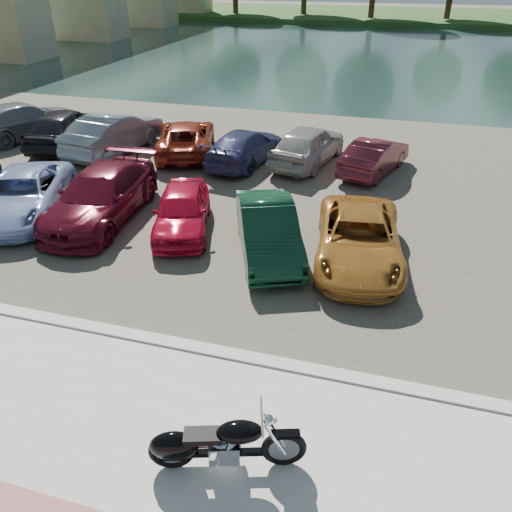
# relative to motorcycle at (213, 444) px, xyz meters

# --- Properties ---
(ground) EXTENTS (200.00, 200.00, 0.00)m
(ground) POSITION_rel_motorcycle_xyz_m (-0.03, 0.39, -0.56)
(ground) COLOR #595447
(ground) RESTS_ON ground
(promenade) EXTENTS (60.00, 6.00, 0.10)m
(promenade) POSITION_rel_motorcycle_xyz_m (-0.03, -0.61, -0.51)
(promenade) COLOR #B8B4AD
(promenade) RESTS_ON ground
(kerb) EXTENTS (60.00, 0.30, 0.14)m
(kerb) POSITION_rel_motorcycle_xyz_m (-0.03, 2.39, -0.49)
(kerb) COLOR #B8B4AD
(kerb) RESTS_ON ground
(parking_lot) EXTENTS (60.00, 18.00, 0.04)m
(parking_lot) POSITION_rel_motorcycle_xyz_m (-0.03, 11.39, -0.54)
(parking_lot) COLOR #413D34
(parking_lot) RESTS_ON ground
(river) EXTENTS (120.00, 40.00, 0.00)m
(river) POSITION_rel_motorcycle_xyz_m (-0.03, 40.39, -0.56)
(river) COLOR #1B312F
(river) RESTS_ON ground
(far_bank) EXTENTS (120.00, 24.00, 0.60)m
(far_bank) POSITION_rel_motorcycle_xyz_m (-0.03, 72.39, -0.26)
(far_bank) COLOR #1F4017
(far_bank) RESTS_ON ground
(motorcycle) EXTENTS (2.26, 1.02, 1.05)m
(motorcycle) POSITION_rel_motorcycle_xyz_m (0.00, 0.00, 0.00)
(motorcycle) COLOR black
(motorcycle) RESTS_ON promenade
(car_2) EXTENTS (3.62, 5.07, 1.28)m
(car_2) POSITION_rel_motorcycle_xyz_m (-8.38, 6.69, 0.12)
(car_2) COLOR #98ABDE
(car_2) RESTS_ON parking_lot
(car_3) EXTENTS (2.34, 5.05, 1.43)m
(car_3) POSITION_rel_motorcycle_xyz_m (-6.03, 7.10, 0.19)
(car_3) COLOR #550C1C
(car_3) RESTS_ON parking_lot
(car_4) EXTENTS (2.47, 3.87, 1.23)m
(car_4) POSITION_rel_motorcycle_xyz_m (-3.48, 7.05, 0.09)
(car_4) COLOR red
(car_4) RESTS_ON parking_lot
(car_5) EXTENTS (2.78, 4.22, 1.31)m
(car_5) POSITION_rel_motorcycle_xyz_m (-0.86, 6.49, 0.14)
(car_5) COLOR #0E3421
(car_5) RESTS_ON parking_lot
(car_6) EXTENTS (2.58, 4.70, 1.25)m
(car_6) POSITION_rel_motorcycle_xyz_m (1.42, 6.69, 0.10)
(car_6) COLOR #B47329
(car_6) RESTS_ON parking_lot
(car_7) EXTENTS (3.68, 5.42, 1.46)m
(car_7) POSITION_rel_motorcycle_xyz_m (-13.46, 13.28, 0.21)
(car_7) COLOR gray
(car_7) RESTS_ON parking_lot
(car_8) EXTENTS (2.41, 4.72, 1.54)m
(car_8) POSITION_rel_motorcycle_xyz_m (-11.01, 12.73, 0.25)
(car_8) COLOR black
(car_8) RESTS_ON parking_lot
(car_9) EXTENTS (2.28, 4.85, 1.54)m
(car_9) POSITION_rel_motorcycle_xyz_m (-8.68, 12.54, 0.25)
(car_9) COLOR gray
(car_9) RESTS_ON parking_lot
(car_10) EXTENTS (3.48, 5.00, 1.27)m
(car_10) POSITION_rel_motorcycle_xyz_m (-5.93, 13.19, 0.11)
(car_10) COLOR maroon
(car_10) RESTS_ON parking_lot
(car_11) EXTENTS (2.39, 4.47, 1.23)m
(car_11) POSITION_rel_motorcycle_xyz_m (-3.39, 12.79, 0.09)
(car_11) COLOR navy
(car_11) RESTS_ON parking_lot
(car_12) EXTENTS (2.52, 4.49, 1.44)m
(car_12) POSITION_rel_motorcycle_xyz_m (-1.13, 13.37, 0.20)
(car_12) COLOR #9C9C98
(car_12) RESTS_ON parking_lot
(car_13) EXTENTS (2.37, 3.91, 1.22)m
(car_13) POSITION_rel_motorcycle_xyz_m (1.34, 13.07, 0.09)
(car_13) COLOR #4E1420
(car_13) RESTS_ON parking_lot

